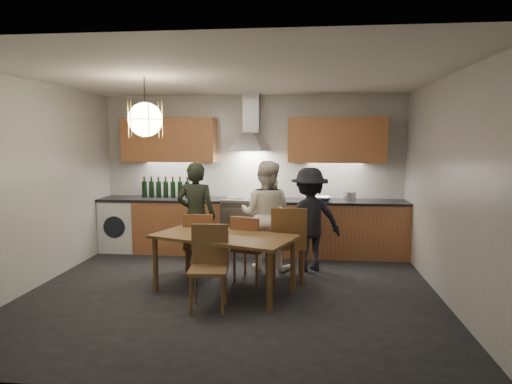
# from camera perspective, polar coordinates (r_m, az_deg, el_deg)

# --- Properties ---
(ground) EXTENTS (5.00, 5.00, 0.00)m
(ground) POSITION_cam_1_polar(r_m,az_deg,el_deg) (5.73, -3.07, -12.43)
(ground) COLOR black
(ground) RESTS_ON ground
(room_shell) EXTENTS (5.02, 4.52, 2.61)m
(room_shell) POSITION_cam_1_polar(r_m,az_deg,el_deg) (5.42, -3.18, 4.88)
(room_shell) COLOR silver
(room_shell) RESTS_ON ground
(counter_run) EXTENTS (5.00, 0.62, 0.90)m
(counter_run) POSITION_cam_1_polar(r_m,az_deg,el_deg) (7.49, -0.51, -4.33)
(counter_run) COLOR #BD7648
(counter_run) RESTS_ON ground
(range_stove) EXTENTS (0.90, 0.60, 0.92)m
(range_stove) POSITION_cam_1_polar(r_m,az_deg,el_deg) (7.49, -0.70, -4.40)
(range_stove) COLOR silver
(range_stove) RESTS_ON ground
(wall_fixtures) EXTENTS (4.30, 0.54, 1.10)m
(wall_fixtures) POSITION_cam_1_polar(r_m,az_deg,el_deg) (7.47, -0.60, 6.62)
(wall_fixtures) COLOR #C87E4D
(wall_fixtures) RESTS_ON ground
(pendant_lamp) EXTENTS (0.43, 0.43, 0.70)m
(pendant_lamp) POSITION_cam_1_polar(r_m,az_deg,el_deg) (5.58, -13.68, 8.79)
(pendant_lamp) COLOR black
(pendant_lamp) RESTS_ON ground
(dining_table) EXTENTS (1.87, 1.36, 0.71)m
(dining_table) POSITION_cam_1_polar(r_m,az_deg,el_deg) (5.59, -4.06, -6.23)
(dining_table) COLOR brown
(dining_table) RESTS_ON ground
(chair_back_left) EXTENTS (0.46, 0.46, 0.88)m
(chair_back_left) POSITION_cam_1_polar(r_m,az_deg,el_deg) (6.26, -7.18, -6.04)
(chair_back_left) COLOR brown
(chair_back_left) RESTS_ON ground
(chair_back_mid) EXTENTS (0.50, 0.50, 0.88)m
(chair_back_mid) POSITION_cam_1_polar(r_m,az_deg,el_deg) (5.99, -1.00, -6.57)
(chair_back_mid) COLOR brown
(chair_back_mid) RESTS_ON ground
(chair_back_right) EXTENTS (0.50, 0.50, 1.01)m
(chair_back_right) POSITION_cam_1_polar(r_m,az_deg,el_deg) (5.94, 4.05, -5.98)
(chair_back_right) COLOR brown
(chair_back_right) RESTS_ON ground
(chair_front) EXTENTS (0.45, 0.45, 0.92)m
(chair_front) POSITION_cam_1_polar(r_m,az_deg,el_deg) (5.14, -5.87, -8.55)
(chair_front) COLOR brown
(chair_front) RESTS_ON ground
(person_left) EXTENTS (0.59, 0.40, 1.56)m
(person_left) POSITION_cam_1_polar(r_m,az_deg,el_deg) (6.56, -7.48, -3.04)
(person_left) COLOR black
(person_left) RESTS_ON ground
(person_mid) EXTENTS (0.86, 0.73, 1.57)m
(person_mid) POSITION_cam_1_polar(r_m,az_deg,el_deg) (6.57, 1.25, -2.91)
(person_mid) COLOR white
(person_mid) RESTS_ON ground
(person_right) EXTENTS (1.08, 0.83, 1.47)m
(person_right) POSITION_cam_1_polar(r_m,az_deg,el_deg) (6.55, 6.69, -3.40)
(person_right) COLOR black
(person_right) RESTS_ON ground
(mixing_bowl) EXTENTS (0.31, 0.31, 0.07)m
(mixing_bowl) POSITION_cam_1_polar(r_m,az_deg,el_deg) (7.29, 8.42, -0.83)
(mixing_bowl) COLOR silver
(mixing_bowl) RESTS_ON counter_run
(stock_pot) EXTENTS (0.24, 0.24, 0.14)m
(stock_pot) POSITION_cam_1_polar(r_m,az_deg,el_deg) (7.37, 11.61, -0.55)
(stock_pot) COLOR #B3B3B6
(stock_pot) RESTS_ON counter_run
(wine_bottles) EXTENTS (0.82, 0.08, 0.35)m
(wine_bottles) POSITION_cam_1_polar(r_m,az_deg,el_deg) (7.78, -11.22, 0.60)
(wine_bottles) COLOR black
(wine_bottles) RESTS_ON counter_run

